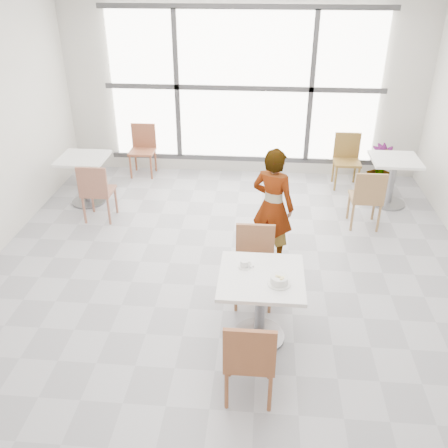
# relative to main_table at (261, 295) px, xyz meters

# --- Properties ---
(floor) EXTENTS (7.00, 7.00, 0.00)m
(floor) POSITION_rel_main_table_xyz_m (-0.40, 0.81, -0.52)
(floor) COLOR #9E9EA5
(floor) RESTS_ON ground
(ceiling) EXTENTS (7.00, 7.00, 0.00)m
(ceiling) POSITION_rel_main_table_xyz_m (-0.40, 0.81, 2.48)
(ceiling) COLOR white
(ceiling) RESTS_ON ground
(wall_back) EXTENTS (6.00, 0.00, 6.00)m
(wall_back) POSITION_rel_main_table_xyz_m (-0.40, 4.31, 0.98)
(wall_back) COLOR silver
(wall_back) RESTS_ON ground
(window) EXTENTS (4.60, 0.07, 2.52)m
(window) POSITION_rel_main_table_xyz_m (-0.40, 4.25, 0.98)
(window) COLOR white
(window) RESTS_ON ground
(main_table) EXTENTS (0.80, 0.80, 0.75)m
(main_table) POSITION_rel_main_table_xyz_m (0.00, 0.00, 0.00)
(main_table) COLOR white
(main_table) RESTS_ON ground
(chair_near) EXTENTS (0.42, 0.42, 0.87)m
(chair_near) POSITION_rel_main_table_xyz_m (-0.08, -0.80, -0.02)
(chair_near) COLOR brown
(chair_near) RESTS_ON ground
(chair_far) EXTENTS (0.42, 0.42, 0.87)m
(chair_far) POSITION_rel_main_table_xyz_m (-0.08, 0.66, -0.02)
(chair_far) COLOR #966140
(chair_far) RESTS_ON ground
(oatmeal_bowl) EXTENTS (0.21, 0.21, 0.10)m
(oatmeal_bowl) POSITION_rel_main_table_xyz_m (0.16, -0.12, 0.27)
(oatmeal_bowl) COLOR silver
(oatmeal_bowl) RESTS_ON main_table
(coffee_cup) EXTENTS (0.16, 0.13, 0.07)m
(coffee_cup) POSITION_rel_main_table_xyz_m (-0.16, 0.14, 0.26)
(coffee_cup) COLOR silver
(coffee_cup) RESTS_ON main_table
(person) EXTENTS (0.63, 0.54, 1.47)m
(person) POSITION_rel_main_table_xyz_m (0.11, 1.49, 0.21)
(person) COLOR black
(person) RESTS_ON ground
(bg_table_left) EXTENTS (0.70, 0.70, 0.75)m
(bg_table_left) POSITION_rel_main_table_xyz_m (-2.73, 2.86, -0.04)
(bg_table_left) COLOR silver
(bg_table_left) RESTS_ON ground
(bg_table_right) EXTENTS (0.70, 0.70, 0.75)m
(bg_table_right) POSITION_rel_main_table_xyz_m (1.94, 3.19, -0.04)
(bg_table_right) COLOR white
(bg_table_right) RESTS_ON ground
(bg_chair_left_near) EXTENTS (0.42, 0.42, 0.87)m
(bg_chair_left_near) POSITION_rel_main_table_xyz_m (-2.36, 2.28, -0.02)
(bg_chair_left_near) COLOR #965E4B
(bg_chair_left_near) RESTS_ON ground
(bg_chair_left_far) EXTENTS (0.42, 0.42, 0.87)m
(bg_chair_left_far) POSITION_rel_main_table_xyz_m (-2.12, 4.10, -0.02)
(bg_chair_left_far) COLOR #975439
(bg_chair_left_far) RESTS_ON ground
(bg_chair_right_near) EXTENTS (0.42, 0.42, 0.87)m
(bg_chair_right_near) POSITION_rel_main_table_xyz_m (1.42, 2.39, -0.02)
(bg_chair_right_near) COLOR #956F45
(bg_chair_right_near) RESTS_ON ground
(bg_chair_right_far) EXTENTS (0.42, 0.42, 0.87)m
(bg_chair_right_far) POSITION_rel_main_table_xyz_m (1.34, 3.89, -0.02)
(bg_chair_right_far) COLOR olive
(bg_chair_right_far) RESTS_ON ground
(plant_left) EXTENTS (0.68, 0.62, 0.66)m
(plant_left) POSITION_rel_main_table_xyz_m (-2.89, 3.55, -0.19)
(plant_left) COLOR #3E863B
(plant_left) RESTS_ON ground
(plant_right) EXTENTS (0.57, 0.57, 0.79)m
(plant_right) POSITION_rel_main_table_xyz_m (1.85, 3.61, -0.13)
(plant_right) COLOR #5A8440
(plant_right) RESTS_ON ground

